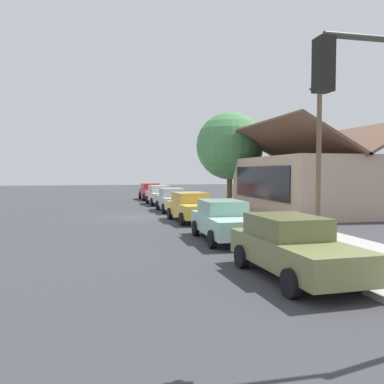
{
  "coord_description": "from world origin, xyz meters",
  "views": [
    {
      "loc": [
        24.56,
        -2.28,
        2.77
      ],
      "look_at": [
        1.3,
        3.1,
        1.56
      ],
      "focal_mm": 38.08,
      "sensor_mm": 36.0,
      "label": 1
    }
  ],
  "objects_px": {
    "car_olive": "(293,247)",
    "shade_tree": "(230,146)",
    "car_silver": "(172,200)",
    "car_seafoam": "(224,220)",
    "utility_pole_wooden": "(319,148)",
    "car_mustard": "(191,207)",
    "car_ivory": "(160,195)",
    "fire_hydrant_red": "(183,200)",
    "car_cherry": "(151,191)"
  },
  "relations": [
    {
      "from": "car_olive",
      "to": "utility_pole_wooden",
      "type": "bearing_deg",
      "value": 144.31
    },
    {
      "from": "car_ivory",
      "to": "car_mustard",
      "type": "height_order",
      "value": "same"
    },
    {
      "from": "car_olive",
      "to": "car_seafoam",
      "type": "bearing_deg",
      "value": 178.12
    },
    {
      "from": "car_cherry",
      "to": "car_olive",
      "type": "height_order",
      "value": "same"
    },
    {
      "from": "shade_tree",
      "to": "fire_hydrant_red",
      "type": "xyz_separation_m",
      "value": [
        0.54,
        -4.03,
        -4.33
      ]
    },
    {
      "from": "fire_hydrant_red",
      "to": "car_mustard",
      "type": "bearing_deg",
      "value": -8.82
    },
    {
      "from": "car_ivory",
      "to": "shade_tree",
      "type": "height_order",
      "value": "shade_tree"
    },
    {
      "from": "utility_pole_wooden",
      "to": "fire_hydrant_red",
      "type": "relative_size",
      "value": 10.56
    },
    {
      "from": "car_cherry",
      "to": "shade_tree",
      "type": "bearing_deg",
      "value": 32.96
    },
    {
      "from": "car_olive",
      "to": "shade_tree",
      "type": "relative_size",
      "value": 0.62
    },
    {
      "from": "car_mustard",
      "to": "shade_tree",
      "type": "relative_size",
      "value": 0.61
    },
    {
      "from": "car_silver",
      "to": "shade_tree",
      "type": "xyz_separation_m",
      "value": [
        -3.95,
        5.47,
        4.02
      ]
    },
    {
      "from": "car_ivory",
      "to": "car_silver",
      "type": "height_order",
      "value": "same"
    },
    {
      "from": "car_seafoam",
      "to": "utility_pole_wooden",
      "type": "relative_size",
      "value": 0.63
    },
    {
      "from": "car_mustard",
      "to": "fire_hydrant_red",
      "type": "height_order",
      "value": "car_mustard"
    },
    {
      "from": "car_cherry",
      "to": "car_olive",
      "type": "distance_m",
      "value": 30.12
    },
    {
      "from": "fire_hydrant_red",
      "to": "car_olive",
      "type": "bearing_deg",
      "value": -4.14
    },
    {
      "from": "car_mustard",
      "to": "shade_tree",
      "type": "height_order",
      "value": "shade_tree"
    },
    {
      "from": "car_silver",
      "to": "car_mustard",
      "type": "bearing_deg",
      "value": 0.33
    },
    {
      "from": "car_ivory",
      "to": "fire_hydrant_red",
      "type": "distance_m",
      "value": 2.96
    },
    {
      "from": "car_seafoam",
      "to": "shade_tree",
      "type": "xyz_separation_m",
      "value": [
        -16.23,
        5.59,
        4.01
      ]
    },
    {
      "from": "car_mustard",
      "to": "fire_hydrant_red",
      "type": "distance_m",
      "value": 9.45
    },
    {
      "from": "car_mustard",
      "to": "fire_hydrant_red",
      "type": "bearing_deg",
      "value": 168.28
    },
    {
      "from": "car_mustard",
      "to": "utility_pole_wooden",
      "type": "relative_size",
      "value": 0.62
    },
    {
      "from": "car_silver",
      "to": "car_mustard",
      "type": "distance_m",
      "value": 5.92
    },
    {
      "from": "car_ivory",
      "to": "utility_pole_wooden",
      "type": "bearing_deg",
      "value": 17.64
    },
    {
      "from": "car_ivory",
      "to": "utility_pole_wooden",
      "type": "xyz_separation_m",
      "value": [
        15.84,
        5.45,
        3.11
      ]
    },
    {
      "from": "car_mustard",
      "to": "car_seafoam",
      "type": "height_order",
      "value": "same"
    },
    {
      "from": "car_cherry",
      "to": "shade_tree",
      "type": "xyz_separation_m",
      "value": [
        8.0,
        5.48,
        4.01
      ]
    },
    {
      "from": "car_cherry",
      "to": "car_mustard",
      "type": "xyz_separation_m",
      "value": [
        17.87,
        0.0,
        0.0
      ]
    },
    {
      "from": "fire_hydrant_red",
      "to": "shade_tree",
      "type": "bearing_deg",
      "value": 97.59
    },
    {
      "from": "car_cherry",
      "to": "car_silver",
      "type": "xyz_separation_m",
      "value": [
        11.95,
        0.0,
        -0.0
      ]
    },
    {
      "from": "car_ivory",
      "to": "car_seafoam",
      "type": "xyz_separation_m",
      "value": [
        18.25,
        -0.12,
        0.0
      ]
    },
    {
      "from": "car_ivory",
      "to": "utility_pole_wooden",
      "type": "distance_m",
      "value": 17.03
    },
    {
      "from": "car_ivory",
      "to": "fire_hydrant_red",
      "type": "height_order",
      "value": "car_ivory"
    },
    {
      "from": "car_cherry",
      "to": "car_seafoam",
      "type": "bearing_deg",
      "value": -1.7
    },
    {
      "from": "car_cherry",
      "to": "fire_hydrant_red",
      "type": "xyz_separation_m",
      "value": [
        8.54,
        1.45,
        -0.32
      ]
    },
    {
      "from": "car_cherry",
      "to": "shade_tree",
      "type": "height_order",
      "value": "shade_tree"
    },
    {
      "from": "utility_pole_wooden",
      "to": "car_ivory",
      "type": "bearing_deg",
      "value": -161.02
    },
    {
      "from": "car_ivory",
      "to": "car_olive",
      "type": "distance_m",
      "value": 24.15
    },
    {
      "from": "car_ivory",
      "to": "car_seafoam",
      "type": "distance_m",
      "value": 18.25
    },
    {
      "from": "car_cherry",
      "to": "utility_pole_wooden",
      "type": "bearing_deg",
      "value": 12.59
    },
    {
      "from": "car_olive",
      "to": "utility_pole_wooden",
      "type": "distance_m",
      "value": 10.47
    },
    {
      "from": "car_ivory",
      "to": "fire_hydrant_red",
      "type": "relative_size",
      "value": 6.5
    },
    {
      "from": "car_mustard",
      "to": "shade_tree",
      "type": "bearing_deg",
      "value": 148.07
    },
    {
      "from": "utility_pole_wooden",
      "to": "car_cherry",
      "type": "bearing_deg",
      "value": -165.97
    },
    {
      "from": "car_cherry",
      "to": "fire_hydrant_red",
      "type": "distance_m",
      "value": 8.66
    },
    {
      "from": "utility_pole_wooden",
      "to": "car_silver",
      "type": "bearing_deg",
      "value": -151.1
    },
    {
      "from": "car_seafoam",
      "to": "car_ivory",
      "type": "bearing_deg",
      "value": -178.81
    },
    {
      "from": "fire_hydrant_red",
      "to": "car_silver",
      "type": "bearing_deg",
      "value": -22.96
    }
  ]
}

